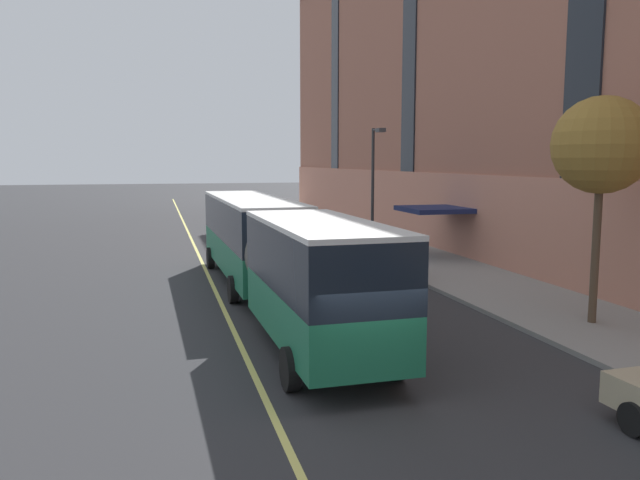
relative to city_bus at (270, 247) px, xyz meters
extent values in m
plane|color=#303033|center=(0.37, -9.40, -2.08)|extent=(260.00, 260.00, 0.00)
cube|color=gray|center=(9.12, -6.40, -2.01)|extent=(4.95, 160.00, 0.15)
cube|color=navy|center=(9.99, 7.89, 0.52)|extent=(3.20, 3.40, 0.24)
cube|color=#1E232B|center=(11.54, 15.35, 10.57)|extent=(0.10, 2.00, 17.48)
cube|color=#1E232B|center=(11.54, 31.85, 10.57)|extent=(0.10, 2.00, 17.48)
cube|color=#1E704C|center=(-0.09, 4.07, -0.82)|extent=(2.76, 11.67, 1.28)
cube|color=black|center=(-0.09, 4.07, 0.60)|extent=(2.77, 11.68, 1.56)
cube|color=white|center=(-0.09, 4.07, 1.44)|extent=(2.79, 11.68, 0.12)
cube|color=#19232D|center=(-0.22, 9.91, 0.44)|extent=(2.31, 0.13, 1.17)
cube|color=orange|center=(-0.22, 9.92, 1.20)|extent=(1.76, 0.10, 0.28)
cube|color=black|center=(-0.22, 9.93, -1.36)|extent=(2.46, 0.17, 0.24)
cube|color=white|center=(-1.09, 9.91, -1.11)|extent=(0.28, 0.07, 0.18)
cube|color=white|center=(0.66, 9.95, -1.11)|extent=(0.28, 0.07, 0.18)
cylinder|color=#595651|center=(0.05, -2.24, -0.04)|extent=(2.41, 1.05, 2.38)
cube|color=#1E704C|center=(0.14, -6.36, -0.82)|extent=(2.67, 7.30, 1.28)
cube|color=black|center=(0.14, -6.36, 0.60)|extent=(2.68, 7.30, 1.56)
cube|color=white|center=(0.14, -6.36, 1.44)|extent=(2.69, 7.30, 0.12)
cylinder|color=black|center=(-1.43, 8.11, -1.58)|extent=(0.32, 1.01, 1.00)
cylinder|color=black|center=(1.08, 8.17, -1.58)|extent=(0.32, 1.01, 1.00)
cylinder|color=black|center=(-1.27, 0.56, -1.58)|extent=(0.32, 1.01, 1.00)
cylinder|color=black|center=(1.24, 0.61, -1.58)|extent=(0.32, 1.01, 1.00)
cylinder|color=black|center=(-1.07, -8.38, -1.58)|extent=(0.32, 1.01, 1.00)
cylinder|color=black|center=(1.44, -8.32, -1.58)|extent=(0.32, 1.01, 1.00)
cube|color=silver|center=(5.44, 19.56, -1.44)|extent=(1.83, 4.43, 0.64)
cube|color=#232D38|center=(5.45, 19.34, -0.84)|extent=(1.60, 1.99, 0.56)
cube|color=silver|center=(5.45, 19.34, -0.54)|extent=(1.57, 1.91, 0.04)
cylinder|color=black|center=(4.55, 20.93, -1.76)|extent=(0.22, 0.64, 0.64)
cylinder|color=black|center=(6.33, 20.93, -1.76)|extent=(0.22, 0.64, 0.64)
cylinder|color=black|center=(4.56, 18.19, -1.76)|extent=(0.22, 0.64, 0.64)
cylinder|color=black|center=(6.34, 18.19, -1.76)|extent=(0.22, 0.64, 0.64)
cube|color=silver|center=(5.35, 3.70, -1.44)|extent=(1.81, 4.38, 0.64)
cube|color=#232D38|center=(5.35, 3.48, -0.84)|extent=(1.58, 1.98, 0.56)
cube|color=silver|center=(5.35, 3.48, -0.54)|extent=(1.54, 1.89, 0.04)
cylinder|color=black|center=(4.47, 5.05, -1.76)|extent=(0.22, 0.64, 0.64)
cylinder|color=black|center=(6.21, 5.06, -1.76)|extent=(0.22, 0.64, 0.64)
cylinder|color=black|center=(4.49, 2.34, -1.76)|extent=(0.22, 0.64, 0.64)
cylinder|color=black|center=(6.23, 2.35, -1.76)|extent=(0.22, 0.64, 0.64)
cube|color=#B7B7BC|center=(5.44, 9.98, -1.44)|extent=(1.98, 4.67, 0.64)
cube|color=#232D38|center=(5.44, 9.75, -0.84)|extent=(1.67, 2.13, 0.56)
cube|color=#B7B7BC|center=(5.44, 9.75, -0.54)|extent=(1.63, 2.04, 0.04)
cylinder|color=black|center=(4.49, 11.38, -1.76)|extent=(0.24, 0.65, 0.64)
cylinder|color=black|center=(6.28, 11.44, -1.76)|extent=(0.24, 0.65, 0.64)
cylinder|color=black|center=(4.59, 8.52, -1.76)|extent=(0.24, 0.65, 0.64)
cylinder|color=black|center=(6.38, 8.58, -1.76)|extent=(0.24, 0.65, 0.64)
cylinder|color=black|center=(4.63, -12.25, -1.76)|extent=(0.24, 0.65, 0.64)
cylinder|color=brown|center=(9.02, -5.50, 0.37)|extent=(0.24, 0.24, 4.60)
sphere|color=olive|center=(9.02, -5.50, 3.46)|extent=(2.91, 2.91, 2.91)
cylinder|color=#2D2D30|center=(7.24, 9.69, 1.37)|extent=(0.16, 0.16, 6.61)
cylinder|color=#2D2D30|center=(7.24, 9.14, 4.58)|extent=(0.10, 1.10, 0.10)
cube|color=#3D3D3F|center=(7.24, 8.59, 4.53)|extent=(0.36, 0.60, 0.20)
cylinder|color=red|center=(7.14, 3.73, -1.66)|extent=(0.24, 0.24, 0.55)
sphere|color=silver|center=(7.14, 3.73, -1.31)|extent=(0.20, 0.20, 0.20)
cylinder|color=silver|center=(6.98, 3.73, -1.60)|extent=(0.10, 0.09, 0.09)
cylinder|color=silver|center=(7.30, 3.73, -1.60)|extent=(0.10, 0.09, 0.09)
cube|color=#E0D66B|center=(-1.70, -6.40, -2.08)|extent=(0.16, 140.00, 0.01)
camera|label=1|loc=(-3.83, -21.46, 3.01)|focal=35.00mm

